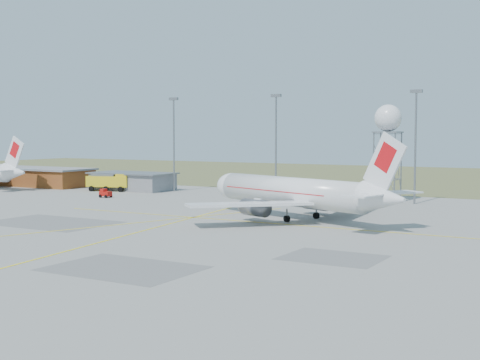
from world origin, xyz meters
The scene contains 11 objects.
ground centered at (0.00, 0.00, 0.00)m, with size 400.00×400.00×0.00m, color #9D9D98.
grass_strip centered at (0.00, 140.00, 0.01)m, with size 400.00×120.00×0.03m, color #5D6336.
building_orange centered at (-75.00, 62.00, 2.17)m, with size 33.00×12.00×4.30m.
building_grey centered at (-45.00, 64.00, 1.97)m, with size 19.00×10.00×3.90m.
mast_a centered at (-35.00, 66.00, 12.07)m, with size 2.20×0.50×20.50m.
mast_b centered at (-10.00, 66.00, 12.07)m, with size 2.20×0.50×20.50m.
mast_c centered at (18.00, 66.00, 12.07)m, with size 2.20×0.50×20.50m.
airliner_main centered at (8.59, 35.63, 3.96)m, with size 36.74×34.50×12.91m.
radar_tower centered at (12.72, 66.60, 10.09)m, with size 4.97×4.97×17.99m.
fire_truck centered at (-47.48, 59.34, 1.85)m, with size 10.16×5.96×3.86m.
baggage_tug centered at (-38.43, 47.48, 0.65)m, with size 2.26×1.82×1.73m.
Camera 1 is at (50.57, -53.29, 12.70)m, focal length 50.00 mm.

